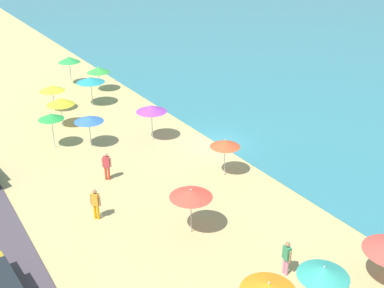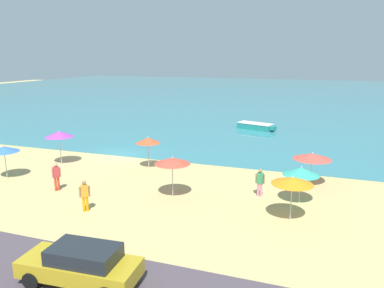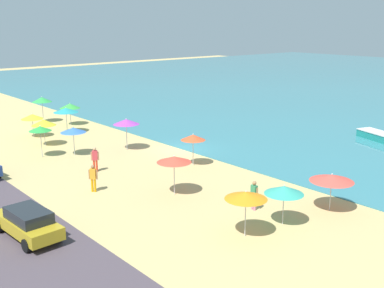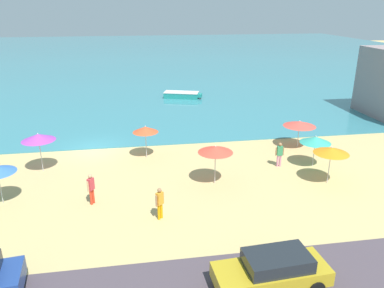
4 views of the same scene
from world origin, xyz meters
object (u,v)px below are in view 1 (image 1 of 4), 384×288
at_px(beach_umbrella_11, 91,80).
at_px(bather_0, 107,165).
at_px(beach_umbrella_0, 89,119).
at_px(bather_1, 286,256).
at_px(beach_umbrella_3, 268,287).
at_px(beach_umbrella_2, 225,143).
at_px(beach_umbrella_6, 191,194).
at_px(beach_umbrella_8, 60,101).
at_px(beach_umbrella_12, 98,70).
at_px(beach_umbrella_7, 324,272).
at_px(beach_umbrella_1, 151,109).
at_px(beach_umbrella_9, 69,60).
at_px(bather_2, 96,203).
at_px(beach_umbrella_5, 52,88).
at_px(beach_umbrella_10, 51,117).

distance_m(beach_umbrella_11, bather_0, 13.11).
distance_m(beach_umbrella_0, bather_1, 17.04).
bearing_deg(bather_1, beach_umbrella_3, -54.56).
height_order(beach_umbrella_2, beach_umbrella_6, beach_umbrella_6).
height_order(beach_umbrella_8, beach_umbrella_12, beach_umbrella_8).
bearing_deg(bather_1, beach_umbrella_7, -7.55).
xyz_separation_m(beach_umbrella_3, bather_1, (-2.02, 2.84, -1.16)).
distance_m(beach_umbrella_8, beach_umbrella_12, 8.35).
relative_size(bather_0, bather_1, 1.05).
height_order(beach_umbrella_1, beach_umbrella_9, beach_umbrella_9).
height_order(beach_umbrella_9, bather_2, beach_umbrella_9).
height_order(beach_umbrella_0, beach_umbrella_12, beach_umbrella_0).
xyz_separation_m(beach_umbrella_2, bather_2, (0.30, -8.34, -1.13)).
bearing_deg(beach_umbrella_11, beach_umbrella_2, 8.01).
relative_size(beach_umbrella_5, beach_umbrella_8, 0.95).
height_order(beach_umbrella_7, beach_umbrella_10, beach_umbrella_10).
bearing_deg(beach_umbrella_3, beach_umbrella_8, 179.84).
distance_m(beach_umbrella_8, bather_1, 21.44).
distance_m(beach_umbrella_11, beach_umbrella_12, 3.67).
relative_size(beach_umbrella_3, beach_umbrella_5, 1.08).
bearing_deg(beach_umbrella_3, beach_umbrella_7, 83.70).
xyz_separation_m(beach_umbrella_1, bather_0, (3.58, -4.93, -1.35)).
bearing_deg(beach_umbrella_0, bather_1, 7.75).
height_order(beach_umbrella_12, bather_1, beach_umbrella_12).
distance_m(beach_umbrella_7, beach_umbrella_10, 20.73).
xyz_separation_m(beach_umbrella_10, bather_1, (18.01, 4.45, -1.31)).
bearing_deg(beach_umbrella_7, beach_umbrella_5, -175.85).
xyz_separation_m(beach_umbrella_10, beach_umbrella_12, (-9.49, 7.20, -0.30)).
xyz_separation_m(beach_umbrella_1, bather_2, (7.12, -7.05, -1.38)).
height_order(beach_umbrella_0, beach_umbrella_3, beach_umbrella_3).
bearing_deg(beach_umbrella_12, beach_umbrella_8, -41.43).
distance_m(beach_umbrella_5, beach_umbrella_9, 6.78).
relative_size(beach_umbrella_6, beach_umbrella_11, 1.01).
distance_m(beach_umbrella_0, beach_umbrella_6, 12.05).
distance_m(beach_umbrella_6, beach_umbrella_10, 13.46).
distance_m(beach_umbrella_5, bather_0, 12.92).
xyz_separation_m(beach_umbrella_0, bather_2, (8.42, -3.02, -1.05)).
distance_m(beach_umbrella_10, beach_umbrella_11, 8.28).
xyz_separation_m(beach_umbrella_9, beach_umbrella_11, (6.22, -0.39, -0.21)).
xyz_separation_m(beach_umbrella_2, bather_0, (-3.24, -6.21, -1.10)).
bearing_deg(beach_umbrella_12, beach_umbrella_11, -31.96).
relative_size(beach_umbrella_10, bather_0, 1.42).
relative_size(beach_umbrella_8, bather_0, 1.31).
bearing_deg(beach_umbrella_8, bather_2, -11.22).
distance_m(beach_umbrella_2, beach_umbrella_3, 12.24).
bearing_deg(beach_umbrella_0, beach_umbrella_2, 33.20).
relative_size(beach_umbrella_8, beach_umbrella_11, 0.94).
bearing_deg(beach_umbrella_9, beach_umbrella_6, -6.70).
xyz_separation_m(beach_umbrella_7, beach_umbrella_12, (-29.80, 3.06, 0.08)).
bearing_deg(beach_umbrella_9, beach_umbrella_5, -30.99).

